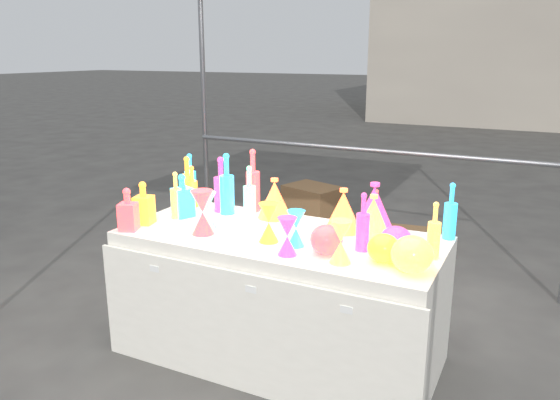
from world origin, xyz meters
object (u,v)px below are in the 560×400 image
at_px(cardboard_box_closed, 313,205).
at_px(hourglass_0, 203,212).
at_px(bottle_0, 187,181).
at_px(decanter_0, 144,203).
at_px(globe_0, 384,250).
at_px(display_table, 279,297).
at_px(lampshade_0, 275,198).

xyz_separation_m(cardboard_box_closed, hourglass_0, (0.45, -2.64, 0.68)).
distance_m(bottle_0, decanter_0, 0.46).
bearing_deg(globe_0, decanter_0, -178.99).
relative_size(hourglass_0, globe_0, 1.58).
height_order(decanter_0, globe_0, decanter_0).
relative_size(decanter_0, globe_0, 1.61).
bearing_deg(display_table, lampshade_0, 121.34).
xyz_separation_m(cardboard_box_closed, bottle_0, (0.01, -2.17, 0.71)).
height_order(display_table, decanter_0, decanter_0).
bearing_deg(hourglass_0, lampshade_0, 64.90).
bearing_deg(lampshade_0, hourglass_0, -120.14).
height_order(bottle_0, lampshade_0, bottle_0).
height_order(bottle_0, hourglass_0, bottle_0).
xyz_separation_m(bottle_0, hourglass_0, (0.44, -0.47, -0.04)).
bearing_deg(bottle_0, hourglass_0, -46.99).
bearing_deg(display_table, hourglass_0, -156.38).
xyz_separation_m(cardboard_box_closed, globe_0, (1.47, -2.61, 0.61)).
height_order(display_table, bottle_0, bottle_0).
distance_m(cardboard_box_closed, lampshade_0, 2.38).
xyz_separation_m(display_table, globe_0, (0.63, -0.14, 0.44)).
height_order(cardboard_box_closed, lampshade_0, lampshade_0).
bearing_deg(globe_0, hourglass_0, -178.34).
bearing_deg(cardboard_box_closed, decanter_0, -71.14).
relative_size(cardboard_box_closed, globe_0, 3.44).
height_order(display_table, lampshade_0, lampshade_0).
height_order(display_table, globe_0, globe_0).
relative_size(bottle_0, hourglass_0, 1.30).
distance_m(decanter_0, lampshade_0, 0.78).
xyz_separation_m(display_table, lampshade_0, (-0.18, 0.29, 0.50)).
distance_m(decanter_0, hourglass_0, 0.42).
height_order(globe_0, lampshade_0, lampshade_0).
height_order(cardboard_box_closed, globe_0, globe_0).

